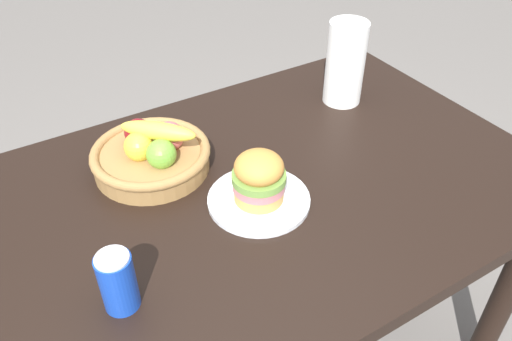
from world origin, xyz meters
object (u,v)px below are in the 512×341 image
(sandwich, at_px, (259,177))
(soda_can, at_px, (118,282))
(paper_towel_roll, at_px, (345,63))
(plate, at_px, (259,200))
(fruit_basket, at_px, (152,153))

(sandwich, distance_m, soda_can, 0.38)
(soda_can, distance_m, paper_towel_roll, 0.89)
(plate, relative_size, fruit_basket, 0.81)
(fruit_basket, bearing_deg, paper_towel_roll, 1.58)
(plate, xyz_separation_m, sandwich, (0.00, -0.00, 0.07))
(paper_towel_roll, bearing_deg, soda_can, -155.55)
(plate, distance_m, paper_towel_roll, 0.53)
(soda_can, distance_m, fruit_basket, 0.41)
(plate, bearing_deg, sandwich, -90.00)
(plate, xyz_separation_m, soda_can, (-0.36, -0.11, 0.06))
(soda_can, bearing_deg, fruit_basket, 59.55)
(soda_can, bearing_deg, paper_towel_roll, 24.45)
(paper_towel_roll, bearing_deg, sandwich, -149.88)
(soda_can, height_order, paper_towel_roll, paper_towel_roll)
(sandwich, xyz_separation_m, fruit_basket, (-0.16, 0.24, -0.03))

